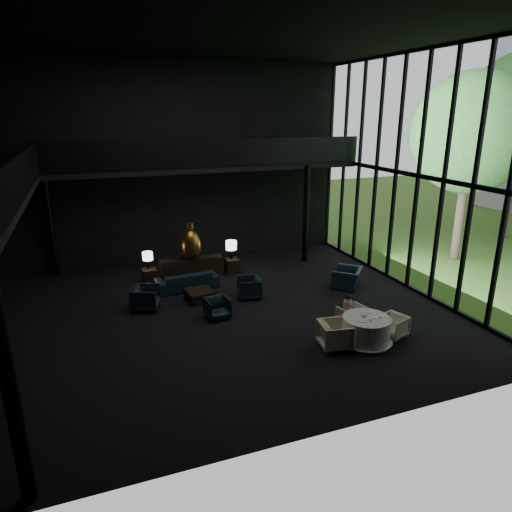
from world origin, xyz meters
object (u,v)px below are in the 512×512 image
object	(u,v)px
coffee_table	(200,296)
console	(191,268)
side_table_left	(149,276)
lounge_armchair_south	(217,308)
dining_chair_west	(335,333)
side_table_right	(232,266)
table_lamp_right	(231,246)
lounge_armchair_east	(249,287)
dining_chair_east	(393,326)
sofa	(186,277)
window_armchair	(347,275)
bronze_urn	(191,244)
table_lamp_left	(148,257)
lounge_armchair_west	(146,296)
dining_table	(366,332)
child	(348,304)
dining_chair_north	(353,317)

from	to	relation	value
coffee_table	console	bearing A→B (deg)	83.65
side_table_left	lounge_armchair_south	distance (m)	4.02
console	coffee_table	bearing A→B (deg)	-96.35
coffee_table	dining_chair_west	world-z (taller)	dining_chair_west
side_table_right	table_lamp_right	bearing A→B (deg)	90.00
lounge_armchair_east	coffee_table	world-z (taller)	lounge_armchair_east
dining_chair_east	sofa	bearing A→B (deg)	-159.42
lounge_armchair_south	window_armchair	xyz separation A→B (m)	(5.09, 0.85, 0.15)
lounge_armchair_east	dining_chair_west	xyz separation A→B (m)	(0.99, -4.06, 0.04)
bronze_urn	window_armchair	size ratio (longest dim) A/B	1.30
table_lamp_left	sofa	bearing A→B (deg)	-43.96
console	side_table_left	bearing A→B (deg)	-174.52
lounge_armchair_west	lounge_armchair_south	bearing A→B (deg)	-105.36
lounge_armchair_east	lounge_armchair_west	bearing A→B (deg)	-81.49
table_lamp_left	sofa	size ratio (longest dim) A/B	0.27
side_table_left	table_lamp_right	xyz separation A→B (m)	(3.20, 0.10, 0.80)
side_table_left	table_lamp_right	distance (m)	3.30
dining_table	child	distance (m)	1.08
lounge_armchair_west	dining_chair_west	size ratio (longest dim) A/B	1.06
side_table_left	child	distance (m)	7.51
bronze_urn	dining_chair_north	xyz separation A→B (m)	(3.42, -5.85, -0.97)
dining_chair_west	sofa	bearing A→B (deg)	35.58
table_lamp_right	lounge_armchair_south	bearing A→B (deg)	-113.59
console	dining_chair_north	distance (m)	6.88
dining_table	child	bearing A→B (deg)	88.57
table_lamp_left	dining_table	bearing A→B (deg)	-54.10
lounge_armchair_west	dining_chair_east	world-z (taller)	lounge_armchair_west
table_lamp_left	child	bearing A→B (deg)	-49.48
sofa	child	bearing A→B (deg)	124.31
console	table_lamp_left	size ratio (longest dim) A/B	3.75
sofa	dining_table	bearing A→B (deg)	118.77
bronze_urn	lounge_armchair_south	distance (m)	3.88
lounge_armchair_south	child	size ratio (longest dim) A/B	1.15
lounge_armchair_east	side_table_right	bearing A→B (deg)	-172.24
side_table_right	window_armchair	world-z (taller)	window_armchair
lounge_armchair_east	dining_chair_west	size ratio (longest dim) A/B	0.92
lounge_armchair_east	dining_chair_west	world-z (taller)	dining_chair_west
lounge_armchair_east	lounge_armchair_south	bearing A→B (deg)	-38.40
console	child	xyz separation A→B (m)	(3.32, -5.81, 0.36)
lounge_armchair_east	dining_table	size ratio (longest dim) A/B	0.54
console	child	bearing A→B (deg)	-60.23
window_armchair	coffee_table	world-z (taller)	window_armchair
lounge_armchair_south	dining_table	distance (m)	4.47
side_table_left	coffee_table	bearing A→B (deg)	-59.12
window_armchair	child	size ratio (longest dim) A/B	1.91
side_table_left	lounge_armchair_west	xyz separation A→B (m)	(-0.43, -2.29, 0.18)
side_table_right	lounge_armchair_west	distance (m)	4.33
lounge_armchair_east	lounge_armchair_south	size ratio (longest dim) A/B	1.22
sofa	lounge_armchair_south	xyz separation A→B (m)	(0.37, -2.69, -0.13)
table_lamp_right	sofa	size ratio (longest dim) A/B	0.31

